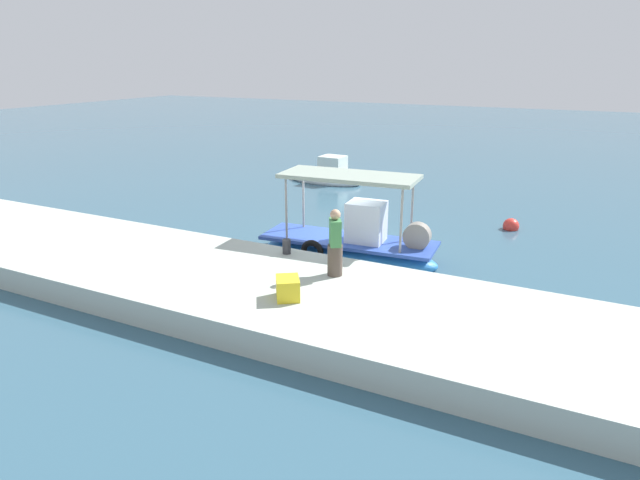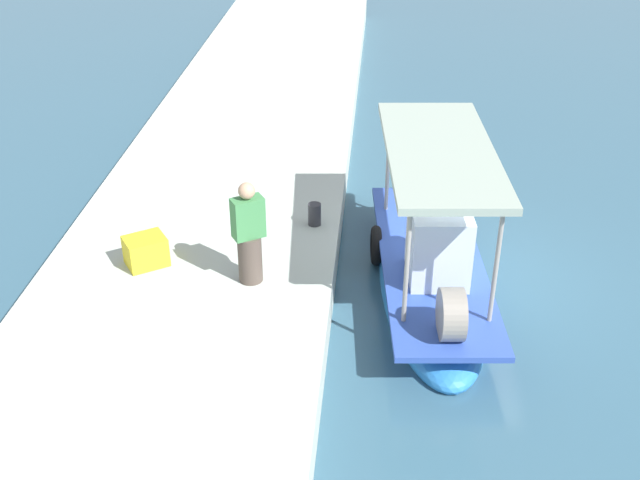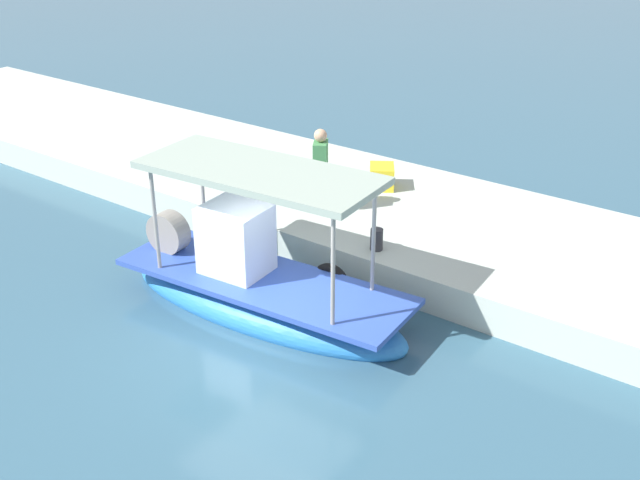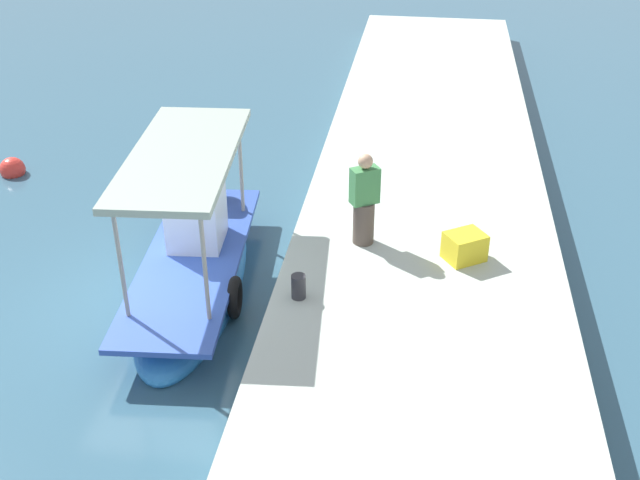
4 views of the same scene
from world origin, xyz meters
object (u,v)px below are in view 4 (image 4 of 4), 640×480
object	(u,v)px
mooring_bollard	(299,287)
main_fishing_boat	(195,263)
marker_buoy	(13,169)
fisherman_near_bollard	(364,203)
cargo_crate	(465,247)

from	to	relation	value
mooring_bollard	main_fishing_boat	bearing A→B (deg)	62.47
mooring_bollard	marker_buoy	world-z (taller)	mooring_bollard
fisherman_near_bollard	mooring_bollard	distance (m)	2.21
cargo_crate	main_fishing_boat	bearing A→B (deg)	96.05
marker_buoy	cargo_crate	bearing A→B (deg)	-108.38
main_fishing_boat	mooring_bollard	distance (m)	2.40
mooring_bollard	cargo_crate	xyz separation A→B (m)	(1.60, -2.69, 0.04)
cargo_crate	marker_buoy	distance (m)	10.99
mooring_bollard	marker_buoy	size ratio (longest dim) A/B	0.72
main_fishing_boat	fisherman_near_bollard	distance (m)	3.25
main_fishing_boat	marker_buoy	world-z (taller)	main_fishing_boat
marker_buoy	fisherman_near_bollard	bearing A→B (deg)	-109.93
main_fishing_boat	marker_buoy	size ratio (longest dim) A/B	9.85
main_fishing_boat	mooring_bollard	xyz separation A→B (m)	(-1.09, -2.10, 0.42)
mooring_bollard	marker_buoy	bearing A→B (deg)	56.73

